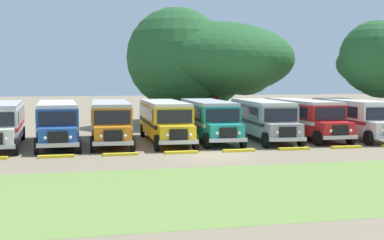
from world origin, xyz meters
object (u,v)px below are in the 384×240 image
object	(u,v)px
parked_bus_slot_4	(209,118)
broad_shade_tree	(207,60)
parked_bus_slot_1	(57,121)
parked_bus_slot_6	(303,116)
parked_bus_slot_0	(1,122)
parked_bus_slot_2	(111,120)
parked_bus_slot_3	(165,119)
parked_bus_slot_5	(262,118)
parked_bus_slot_7	(352,116)

from	to	relation	value
parked_bus_slot_4	broad_shade_tree	size ratio (longest dim) A/B	0.63
parked_bus_slot_1	parked_bus_slot_6	bearing A→B (deg)	89.38
parked_bus_slot_0	broad_shade_tree	world-z (taller)	broad_shade_tree
parked_bus_slot_6	parked_bus_slot_2	bearing A→B (deg)	-89.76
parked_bus_slot_2	parked_bus_slot_3	xyz separation A→B (m)	(3.73, -0.28, 0.00)
parked_bus_slot_0	parked_bus_slot_6	size ratio (longest dim) A/B	1.00
parked_bus_slot_5	broad_shade_tree	bearing A→B (deg)	-173.88
parked_bus_slot_1	broad_shade_tree	bearing A→B (deg)	134.37
parked_bus_slot_2	parked_bus_slot_5	bearing A→B (deg)	91.36
parked_bus_slot_5	broad_shade_tree	distance (m)	15.25
parked_bus_slot_3	parked_bus_slot_5	world-z (taller)	same
parked_bus_slot_2	parked_bus_slot_5	distance (m)	10.95
parked_bus_slot_1	broad_shade_tree	world-z (taller)	broad_shade_tree
parked_bus_slot_3	parked_bus_slot_7	xyz separation A→B (m)	(14.24, -0.41, 0.00)
parked_bus_slot_1	parked_bus_slot_5	size ratio (longest dim) A/B	0.99
parked_bus_slot_4	parked_bus_slot_5	distance (m)	3.96
parked_bus_slot_2	parked_bus_slot_6	world-z (taller)	same
parked_bus_slot_5	parked_bus_slot_6	xyz separation A→B (m)	(3.37, 0.34, 0.00)
parked_bus_slot_1	parked_bus_slot_4	distance (m)	10.58
broad_shade_tree	parked_bus_slot_6	bearing A→B (deg)	-75.34
parked_bus_slot_6	broad_shade_tree	world-z (taller)	broad_shade_tree
parked_bus_slot_1	parked_bus_slot_7	size ratio (longest dim) A/B	0.99
parked_bus_slot_0	parked_bus_slot_1	distance (m)	3.57
parked_bus_slot_3	parked_bus_slot_4	bearing A→B (deg)	98.01
parked_bus_slot_3	broad_shade_tree	distance (m)	16.61
parked_bus_slot_0	parked_bus_slot_7	bearing A→B (deg)	87.59
parked_bus_slot_3	parked_bus_slot_7	size ratio (longest dim) A/B	1.00
parked_bus_slot_2	parked_bus_slot_6	distance (m)	14.31
parked_bus_slot_1	parked_bus_slot_6	size ratio (longest dim) A/B	1.00
parked_bus_slot_0	parked_bus_slot_3	xyz separation A→B (m)	(10.88, -0.08, 0.00)
parked_bus_slot_0	parked_bus_slot_5	distance (m)	18.09
parked_bus_slot_0	parked_bus_slot_7	xyz separation A→B (m)	(25.12, -0.49, 0.00)
parked_bus_slot_7	parked_bus_slot_0	bearing A→B (deg)	-87.56
parked_bus_slot_7	broad_shade_tree	bearing A→B (deg)	-149.99
broad_shade_tree	parked_bus_slot_0	bearing A→B (deg)	-141.06
parked_bus_slot_4	parked_bus_slot_1	bearing A→B (deg)	-86.17
parked_bus_slot_1	parked_bus_slot_7	bearing A→B (deg)	87.67
parked_bus_slot_4	parked_bus_slot_5	world-z (taller)	same
parked_bus_slot_3	parked_bus_slot_7	world-z (taller)	same
parked_bus_slot_0	parked_bus_slot_5	xyz separation A→B (m)	(18.09, -0.20, 0.00)
parked_bus_slot_2	parked_bus_slot_4	world-z (taller)	same
parked_bus_slot_4	parked_bus_slot_7	bearing A→B (deg)	89.07
parked_bus_slot_1	parked_bus_slot_2	size ratio (longest dim) A/B	0.99
broad_shade_tree	parked_bus_slot_7	bearing A→B (deg)	-63.55
parked_bus_slot_3	parked_bus_slot_7	bearing A→B (deg)	90.48
parked_bus_slot_2	parked_bus_slot_6	bearing A→B (deg)	93.22
parked_bus_slot_1	parked_bus_slot_5	bearing A→B (deg)	88.07
parked_bus_slot_5	parked_bus_slot_7	xyz separation A→B (m)	(7.03, -0.30, 0.00)
parked_bus_slot_0	parked_bus_slot_5	bearing A→B (deg)	88.09
parked_bus_slot_4	parked_bus_slot_5	size ratio (longest dim) A/B	1.00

